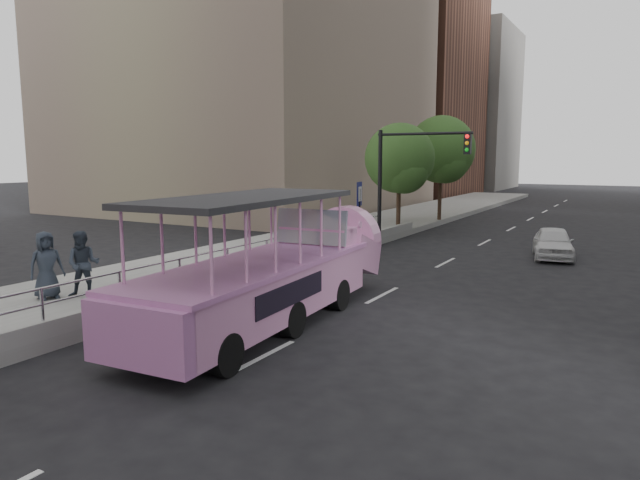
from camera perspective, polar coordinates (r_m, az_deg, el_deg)
ground at (r=13.96m, az=-4.29°, el=-8.45°), size 160.00×160.00×0.00m
sidewalk at (r=25.18m, az=-2.36°, el=-0.54°), size 5.50×80.00×0.30m
kerb_wall at (r=17.21m, az=-9.18°, el=-3.67°), size 0.24×30.00×0.36m
guardrail at (r=17.08m, az=-9.23°, el=-1.49°), size 0.07×22.00×0.71m
duck_boat at (r=14.14m, az=-4.31°, el=-3.32°), size 2.94×9.66×3.16m
car at (r=24.69m, az=22.27°, el=-0.24°), size 2.15×3.84×1.23m
pedestrian_mid at (r=16.46m, az=-22.59°, el=-2.23°), size 1.10×1.06×1.78m
pedestrian_far at (r=16.65m, az=-25.70°, el=-2.28°), size 0.80×1.01×1.79m
parking_sign at (r=23.49m, az=3.95°, el=3.03°), size 0.13×0.67×3.01m
traffic_signal at (r=25.29m, az=8.51°, el=7.03°), size 4.20×0.32×5.20m
street_tree_near at (r=29.06m, az=8.07°, el=7.83°), size 3.52×3.52×5.72m
street_tree_far at (r=34.64m, az=12.14°, el=8.59°), size 3.97×3.97×6.45m
midrise_brick at (r=64.95m, az=6.70°, el=16.19°), size 18.00×16.00×26.00m
midrise_stone_b at (r=78.87m, az=12.74°, el=12.45°), size 16.00×14.00×20.00m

